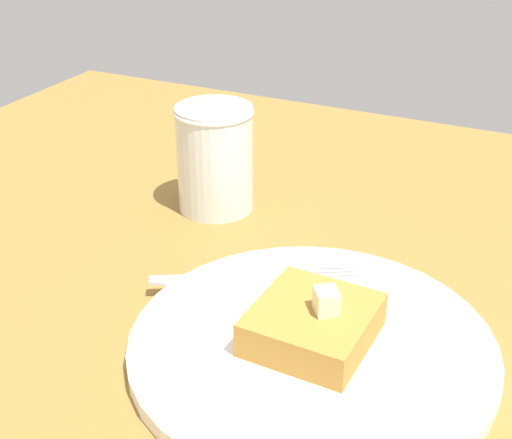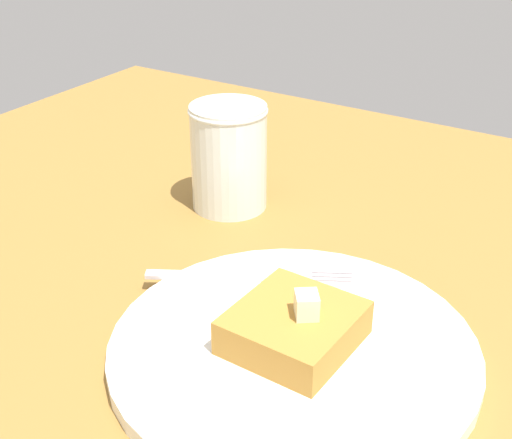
{
  "view_description": "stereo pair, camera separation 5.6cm",
  "coord_description": "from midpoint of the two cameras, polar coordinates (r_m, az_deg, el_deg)",
  "views": [
    {
      "loc": [
        34.75,
        18.54,
        33.08
      ],
      "look_at": [
        -10.04,
        -2.92,
        6.57
      ],
      "focal_mm": 50.0,
      "sensor_mm": 36.0,
      "label": 1
    },
    {
      "loc": [
        32.04,
        23.46,
        33.08
      ],
      "look_at": [
        -10.04,
        -2.92,
        6.57
      ],
      "focal_mm": 50.0,
      "sensor_mm": 36.0,
      "label": 2
    }
  ],
  "objects": [
    {
      "name": "syrup_jar",
      "position": [
        0.66,
        0.25,
        4.63
      ],
      "size": [
        7.29,
        7.29,
        9.99
      ],
      "color": "#5D2D0D",
      "rests_on": "table_surface"
    },
    {
      "name": "plate",
      "position": [
        0.49,
        6.34,
        -10.36
      ],
      "size": [
        24.94,
        24.94,
        1.18
      ],
      "color": "white",
      "rests_on": "table_surface"
    },
    {
      "name": "fork",
      "position": [
        0.55,
        3.48,
        -4.72
      ],
      "size": [
        9.1,
        14.65,
        0.36
      ],
      "color": "silver",
      "rests_on": "plate"
    },
    {
      "name": "butter_pat_primary",
      "position": [
        0.46,
        7.57,
        -6.9
      ],
      "size": [
        2.2,
        2.17,
        1.65
      ],
      "primitive_type": "cube",
      "rotation": [
        0.0,
        0.0,
        0.63
      ],
      "color": "#F2F1C2",
      "rests_on": "toast_slice_center"
    },
    {
      "name": "toast_slice_center",
      "position": [
        0.48,
        6.46,
        -8.69
      ],
      "size": [
        8.43,
        7.92,
        2.53
      ],
      "primitive_type": "cube",
      "rotation": [
        0.0,
        0.0,
        -0.04
      ],
      "color": "#AB7730",
      "rests_on": "plate"
    },
    {
      "name": "table_surface",
      "position": [
        0.51,
        -0.06,
        -10.99
      ],
      "size": [
        100.61,
        100.61,
        2.07
      ],
      "primitive_type": "cube",
      "color": "olive",
      "rests_on": "ground"
    }
  ]
}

